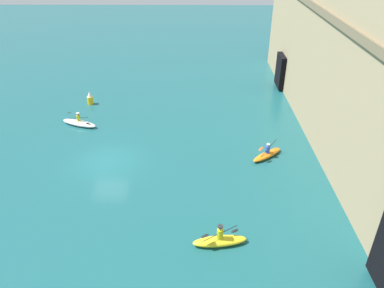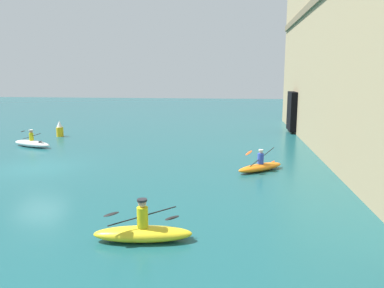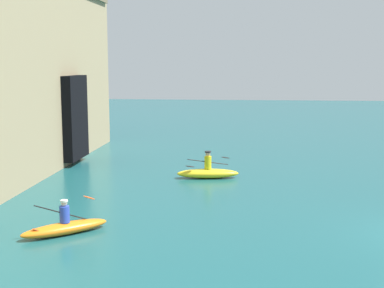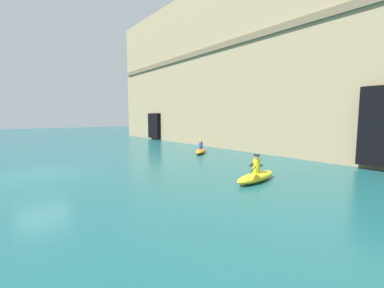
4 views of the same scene
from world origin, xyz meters
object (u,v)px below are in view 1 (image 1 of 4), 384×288
at_px(marker_buoy, 90,98).
at_px(kayak_yellow, 220,240).
at_px(kayak_orange, 267,154).
at_px(kayak_white, 79,123).

bearing_deg(marker_buoy, kayak_yellow, 32.19).
distance_m(kayak_orange, marker_buoy, 17.49).
xyz_separation_m(kayak_orange, kayak_yellow, (8.57, -3.85, 0.04)).
distance_m(kayak_white, marker_buoy, 4.35).
bearing_deg(kayak_yellow, kayak_orange, 58.21).
bearing_deg(kayak_orange, kayak_yellow, 25.93).
relative_size(kayak_orange, kayak_white, 0.79).
height_order(kayak_yellow, marker_buoy, kayak_yellow).
height_order(kayak_orange, kayak_yellow, kayak_yellow).
distance_m(kayak_orange, kayak_white, 15.56).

